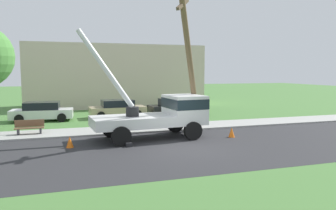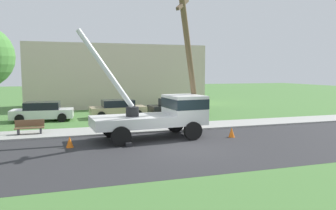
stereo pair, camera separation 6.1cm
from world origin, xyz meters
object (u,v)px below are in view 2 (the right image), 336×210
leaning_utility_pole (190,62)px  park_bench (30,127)px  traffic_cone_ahead (232,132)px  traffic_cone_behind (70,142)px  utility_truck (163,113)px  parked_sedan_tan (118,109)px  parked_sedan_white (43,111)px  parked_sedan_black (175,107)px

leaning_utility_pole → park_bench: (-8.90, 2.63, -3.78)m
traffic_cone_ahead → traffic_cone_behind: 8.76m
utility_truck → parked_sedan_tan: (-1.18, 8.71, -0.70)m
park_bench → parked_sedan_white: bearing=86.3°
traffic_cone_behind → parked_sedan_tan: size_ratio=0.13×
traffic_cone_behind → parked_sedan_black: size_ratio=0.12×
leaning_utility_pole → parked_sedan_tan: 9.59m
park_bench → utility_truck: bearing=-21.9°
parked_sedan_white → park_bench: bearing=-93.7°
leaning_utility_pole → parked_sedan_black: leaning_utility_pole is taller
traffic_cone_behind → parked_sedan_black: bearing=47.5°
utility_truck → traffic_cone_behind: (-5.05, -0.96, -1.13)m
parked_sedan_white → parked_sedan_tan: 5.67m
parked_sedan_white → parked_sedan_tan: size_ratio=1.01×
traffic_cone_behind → parked_sedan_white: (-1.80, 9.57, 0.43)m
traffic_cone_behind → park_bench: bearing=119.3°
utility_truck → park_bench: size_ratio=4.33×
traffic_cone_ahead → utility_truck: bearing=163.2°
traffic_cone_ahead → leaning_utility_pole: bearing=145.5°
parked_sedan_white → traffic_cone_ahead: bearing=-42.7°
parked_sedan_tan → parked_sedan_black: same height
traffic_cone_ahead → parked_sedan_white: 14.36m
parked_sedan_tan → park_bench: parked_sedan_tan is taller
parked_sedan_black → parked_sedan_tan: bearing=178.0°
parked_sedan_white → parked_sedan_black: bearing=-0.4°
parked_sedan_white → parked_sedan_black: size_ratio=1.00×
parked_sedan_black → utility_truck: bearing=-113.1°
parked_sedan_tan → traffic_cone_behind: bearing=-111.8°
leaning_utility_pole → parked_sedan_black: size_ratio=1.84×
utility_truck → parked_sedan_black: bearing=66.9°
traffic_cone_ahead → traffic_cone_behind: same height
traffic_cone_ahead → park_bench: 11.64m
utility_truck → leaning_utility_pole: bearing=9.0°
leaning_utility_pole → parked_sedan_white: (-8.53, 8.35, -3.53)m
traffic_cone_behind → leaning_utility_pole: bearing=10.3°
parked_sedan_white → parked_sedan_tan: same height
leaning_utility_pole → park_bench: leaning_utility_pole is taller
traffic_cone_ahead → park_bench: bearing=159.8°
leaning_utility_pole → traffic_cone_ahead: size_ratio=14.87×
traffic_cone_behind → parked_sedan_black: 12.88m
parked_sedan_black → park_bench: size_ratio=2.82×
leaning_utility_pole → parked_sedan_white: leaning_utility_pole is taller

